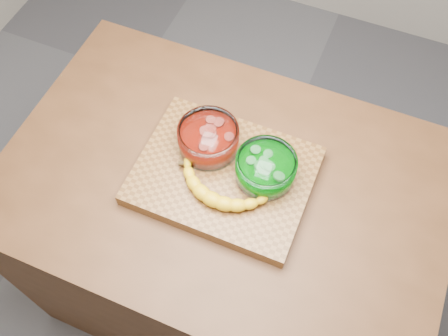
% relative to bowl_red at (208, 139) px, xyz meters
% --- Properties ---
extents(ground, '(3.50, 3.50, 0.00)m').
position_rel_bowl_red_xyz_m(ground, '(0.07, -0.06, -0.98)').
color(ground, '#59595D').
rests_on(ground, ground).
extents(counter, '(1.20, 0.80, 0.90)m').
position_rel_bowl_red_xyz_m(counter, '(0.07, -0.06, -0.53)').
color(counter, '#4E2D17').
rests_on(counter, ground).
extents(cutting_board, '(0.45, 0.35, 0.04)m').
position_rel_bowl_red_xyz_m(cutting_board, '(0.07, -0.06, -0.06)').
color(cutting_board, brown).
rests_on(cutting_board, counter).
extents(bowl_red, '(0.16, 0.16, 0.07)m').
position_rel_bowl_red_xyz_m(bowl_red, '(0.00, 0.00, 0.00)').
color(bowl_red, white).
rests_on(bowl_red, cutting_board).
extents(bowl_green, '(0.15, 0.15, 0.07)m').
position_rel_bowl_red_xyz_m(bowl_green, '(0.17, -0.03, -0.00)').
color(bowl_green, white).
rests_on(bowl_green, cutting_board).
extents(banana, '(0.28, 0.13, 0.04)m').
position_rel_bowl_red_xyz_m(banana, '(0.08, -0.11, -0.02)').
color(banana, gold).
rests_on(banana, cutting_board).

